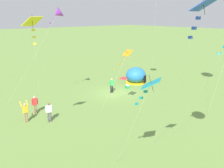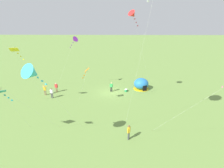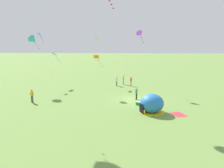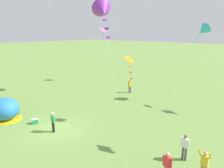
# 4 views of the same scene
# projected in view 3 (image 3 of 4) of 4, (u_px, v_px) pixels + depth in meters

# --- Properties ---
(ground_plane) EXTENTS (300.00, 300.00, 0.00)m
(ground_plane) POSITION_uv_depth(u_px,v_px,m) (134.00, 100.00, 29.75)
(ground_plane) COLOR olive
(popup_tent) EXTENTS (2.81, 2.81, 2.10)m
(popup_tent) POSITION_uv_depth(u_px,v_px,m) (152.00, 104.00, 24.13)
(popup_tent) COLOR #2672BF
(popup_tent) RESTS_ON ground
(picnic_blanket) EXTENTS (2.05, 1.82, 0.01)m
(picnic_blanket) POSITION_uv_depth(u_px,v_px,m) (178.00, 114.00, 23.60)
(picnic_blanket) COLOR #CC333D
(picnic_blanket) RESTS_ON ground
(cooler_box) EXTENTS (0.56, 0.64, 0.44)m
(cooler_box) POSITION_uv_depth(u_px,v_px,m) (138.00, 103.00, 27.18)
(cooler_box) COLOR #1E8C4C
(cooler_box) RESTS_ON ground
(person_strolling) EXTENTS (0.59, 0.29, 1.72)m
(person_strolling) POSITION_uv_depth(u_px,v_px,m) (117.00, 81.00, 39.40)
(person_strolling) COLOR #4C4C51
(person_strolling) RESTS_ON ground
(person_center_field) EXTENTS (0.57, 0.34, 1.72)m
(person_center_field) POSITION_uv_depth(u_px,v_px,m) (137.00, 93.00, 29.67)
(person_center_field) COLOR black
(person_center_field) RESTS_ON ground
(person_near_tent) EXTENTS (0.37, 0.55, 1.72)m
(person_near_tent) POSITION_uv_depth(u_px,v_px,m) (32.00, 95.00, 28.28)
(person_near_tent) COLOR #4C4C51
(person_near_tent) RESTS_ON ground
(person_with_toddler) EXTENTS (0.59, 0.29, 1.72)m
(person_with_toddler) POSITION_uv_depth(u_px,v_px,m) (131.00, 81.00, 39.33)
(person_with_toddler) COLOR #8C7251
(person_with_toddler) RESTS_ON ground
(person_flying_kite) EXTENTS (0.68, 0.48, 1.89)m
(person_flying_kite) POSITION_uv_depth(u_px,v_px,m) (123.00, 79.00, 40.89)
(person_flying_kite) COLOR #8C7251
(person_flying_kite) RESTS_ON ground
(kite_purple) EXTENTS (5.45, 3.83, 9.66)m
(kite_purple) POSITION_uv_depth(u_px,v_px,m) (140.00, 34.00, 34.31)
(kite_purple) COLOR silver
(kite_purple) RESTS_ON ground
(kite_yellow) EXTENTS (2.31, 3.89, 8.95)m
(kite_yellow) POSITION_uv_depth(u_px,v_px,m) (97.00, 40.00, 40.83)
(kite_yellow) COLOR silver
(kite_yellow) RESTS_ON ground
(kite_cyan) EXTENTS (3.32, 6.00, 8.92)m
(kite_cyan) POSITION_uv_depth(u_px,v_px,m) (33.00, 40.00, 34.96)
(kite_cyan) COLOR silver
(kite_cyan) RESTS_ON ground
(kite_orange) EXTENTS (2.19, 2.12, 5.90)m
(kite_orange) POSITION_uv_depth(u_px,v_px,m) (97.00, 59.00, 32.50)
(kite_orange) COLOR silver
(kite_orange) RESTS_ON ground
(kite_blue) EXTENTS (5.04, 6.09, 9.64)m
(kite_blue) POSITION_uv_depth(u_px,v_px,m) (40.00, 36.00, 39.38)
(kite_blue) COLOR silver
(kite_blue) RESTS_ON ground
(kite_teal) EXTENTS (1.31, 3.60, 6.14)m
(kite_teal) POSITION_uv_depth(u_px,v_px,m) (55.00, 55.00, 39.49)
(kite_teal) COLOR silver
(kite_teal) RESTS_ON ground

